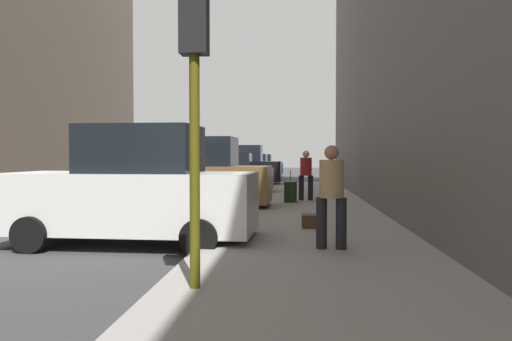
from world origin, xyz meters
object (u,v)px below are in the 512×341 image
object	(u,v)px
parked_blue_sedan	(257,166)
duffel_bag	(309,221)
fire_hydrant	(248,202)
parked_white_van	(134,191)
pedestrian_in_tan_coat	(331,191)
parked_red_hatchback	(225,175)
traffic_light	(194,63)
parked_gray_coupe	(250,168)
rolling_suitcase	(291,192)
pedestrian_in_red_jacket	(306,172)
parked_bronze_suv	(196,177)
parked_black_suv	(240,167)

from	to	relation	value
parked_blue_sedan	duffel_bag	size ratio (longest dim) A/B	9.55
parked_blue_sedan	fire_hydrant	world-z (taller)	parked_blue_sedan
parked_white_van	pedestrian_in_tan_coat	size ratio (longest dim) A/B	2.72
parked_red_hatchback	traffic_light	size ratio (longest dim) A/B	1.17
parked_gray_coupe	fire_hydrant	bearing A→B (deg)	-84.98
parked_red_hatchback	rolling_suitcase	distance (m)	5.63
parked_red_hatchback	pedestrian_in_tan_coat	bearing A→B (deg)	-74.62
traffic_light	pedestrian_in_red_jacket	world-z (taller)	traffic_light
traffic_light	rolling_suitcase	distance (m)	11.12
pedestrian_in_red_jacket	pedestrian_in_tan_coat	world-z (taller)	same
parked_red_hatchback	duffel_bag	distance (m)	11.21
parked_bronze_suv	parked_blue_sedan	size ratio (longest dim) A/B	1.11
pedestrian_in_red_jacket	parked_gray_coupe	bearing A→B (deg)	101.90
traffic_light	parked_bronze_suv	bearing A→B (deg)	101.24
parked_black_suv	rolling_suitcase	distance (m)	11.02
pedestrian_in_tan_coat	parked_black_suv	bearing A→B (deg)	100.80
parked_black_suv	pedestrian_in_tan_coat	distance (m)	19.26
parked_bronze_suv	fire_hydrant	distance (m)	2.92
parked_black_suv	pedestrian_in_tan_coat	size ratio (longest dim) A/B	2.71
pedestrian_in_tan_coat	parked_blue_sedan	bearing A→B (deg)	96.56
traffic_light	pedestrian_in_red_jacket	size ratio (longest dim) A/B	2.11
fire_hydrant	rolling_suitcase	size ratio (longest dim) A/B	0.68
parked_blue_sedan	pedestrian_in_tan_coat	distance (m)	31.61
parked_gray_coupe	pedestrian_in_tan_coat	bearing A→B (deg)	-81.80
parked_blue_sedan	traffic_light	xyz separation A→B (m)	(1.85, -33.95, 1.91)
parked_white_van	parked_bronze_suv	size ratio (longest dim) A/B	1.00
rolling_suitcase	pedestrian_in_red_jacket	bearing A→B (deg)	53.91
parked_white_van	parked_blue_sedan	bearing A→B (deg)	90.00
parked_blue_sedan	traffic_light	distance (m)	34.06
parked_white_van	parked_bronze_suv	xyz separation A→B (m)	(-0.00, 5.89, 0.00)
parked_blue_sedan	parked_red_hatchback	bearing A→B (deg)	-90.00
fire_hydrant	rolling_suitcase	world-z (taller)	rolling_suitcase
pedestrian_in_tan_coat	parked_bronze_suv	bearing A→B (deg)	118.06
parked_white_van	pedestrian_in_red_jacket	distance (m)	8.81
parked_gray_coupe	fire_hydrant	size ratio (longest dim) A/B	6.01
parked_red_hatchback	traffic_light	bearing A→B (deg)	-83.26
duffel_bag	parked_red_hatchback	bearing A→B (deg)	107.22
parked_bronze_suv	parked_black_suv	distance (m)	12.15
parked_white_van	parked_blue_sedan	size ratio (longest dim) A/B	1.11
parked_blue_sedan	rolling_suitcase	world-z (taller)	parked_blue_sedan
parked_bronze_suv	fire_hydrant	size ratio (longest dim) A/B	6.62
parked_bronze_suv	pedestrian_in_red_jacket	xyz separation A→B (m)	(3.38, 2.24, 0.07)
parked_red_hatchback	traffic_light	xyz separation A→B (m)	(1.85, -15.68, 1.91)
pedestrian_in_red_jacket	duffel_bag	size ratio (longest dim) A/B	3.89
parked_red_hatchback	duffel_bag	size ratio (longest dim) A/B	9.59
parked_blue_sedan	rolling_suitcase	bearing A→B (deg)	-82.94
pedestrian_in_red_jacket	parked_white_van	bearing A→B (deg)	-112.60
traffic_light	duffel_bag	distance (m)	5.75
pedestrian_in_tan_coat	pedestrian_in_red_jacket	bearing A→B (deg)	91.44
parked_red_hatchback	rolling_suitcase	size ratio (longest dim) A/B	4.06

